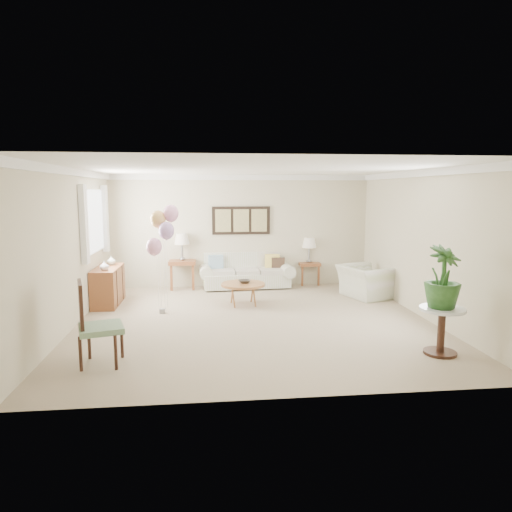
% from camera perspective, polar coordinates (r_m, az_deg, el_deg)
% --- Properties ---
extents(ground_plane, '(6.00, 6.00, 0.00)m').
position_cam_1_polar(ground_plane, '(7.97, -0.18, -8.11)').
color(ground_plane, tan).
extents(room_shell, '(6.04, 6.04, 2.60)m').
position_cam_1_polar(room_shell, '(7.76, -1.06, 3.67)').
color(room_shell, beige).
rests_on(room_shell, ground).
extents(wall_art_triptych, '(1.35, 0.06, 0.65)m').
position_cam_1_polar(wall_art_triptych, '(10.63, -1.87, 4.46)').
color(wall_art_triptych, black).
rests_on(wall_art_triptych, ground).
extents(sofa, '(2.21, 0.93, 0.80)m').
position_cam_1_polar(sofa, '(10.64, -1.24, -2.24)').
color(sofa, silver).
rests_on(sofa, ground).
extents(end_table_left, '(0.61, 0.55, 0.66)m').
position_cam_1_polar(end_table_left, '(10.59, -9.17, -1.08)').
color(end_table_left, brown).
rests_on(end_table_left, ground).
extents(end_table_right, '(0.49, 0.45, 0.54)m').
position_cam_1_polar(end_table_right, '(11.00, 6.63, -1.23)').
color(end_table_right, brown).
rests_on(end_table_right, ground).
extents(lamp_left, '(0.35, 0.35, 0.61)m').
position_cam_1_polar(lamp_left, '(10.52, -9.24, 2.01)').
color(lamp_left, gray).
rests_on(lamp_left, end_table_left).
extents(lamp_right, '(0.34, 0.34, 0.59)m').
position_cam_1_polar(lamp_right, '(10.93, 6.67, 1.56)').
color(lamp_right, gray).
rests_on(lamp_right, end_table_right).
extents(coffee_table, '(0.86, 0.86, 0.44)m').
position_cam_1_polar(coffee_table, '(8.96, -1.62, -3.65)').
color(coffee_table, '#98683B').
rests_on(coffee_table, ground).
extents(decor_bowl, '(0.27, 0.27, 0.06)m').
position_cam_1_polar(decor_bowl, '(8.99, -1.45, -3.20)').
color(decor_bowl, '#312C25').
rests_on(decor_bowl, coffee_table).
extents(armchair, '(1.18, 1.26, 0.67)m').
position_cam_1_polar(armchair, '(9.91, 13.55, -3.12)').
color(armchair, silver).
rests_on(armchair, ground).
extents(side_table, '(0.61, 0.61, 0.66)m').
position_cam_1_polar(side_table, '(6.78, 22.22, -7.33)').
color(side_table, silver).
rests_on(side_table, ground).
extents(potted_plant, '(0.63, 0.63, 0.85)m').
position_cam_1_polar(potted_plant, '(6.64, 22.32, -2.43)').
color(potted_plant, '#1E4519').
rests_on(potted_plant, side_table).
extents(accent_chair, '(0.66, 0.66, 1.09)m').
position_cam_1_polar(accent_chair, '(6.25, -19.57, -7.76)').
color(accent_chair, gray).
rests_on(accent_chair, ground).
extents(credenza, '(0.46, 1.20, 0.74)m').
position_cam_1_polar(credenza, '(9.50, -18.00, -3.56)').
color(credenza, brown).
rests_on(credenza, ground).
extents(vase_white, '(0.19, 0.19, 0.18)m').
position_cam_1_polar(vase_white, '(9.08, -18.44, -1.16)').
color(vase_white, silver).
rests_on(vase_white, credenza).
extents(vase_sage, '(0.23, 0.23, 0.18)m').
position_cam_1_polar(vase_sage, '(9.72, -17.63, -0.53)').
color(vase_sage, '#B4BEAC').
rests_on(vase_sage, credenza).
extents(balloon_cluster, '(0.57, 0.49, 1.99)m').
position_cam_1_polar(balloon_cluster, '(8.38, -11.63, 3.43)').
color(balloon_cluster, gray).
rests_on(balloon_cluster, ground).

